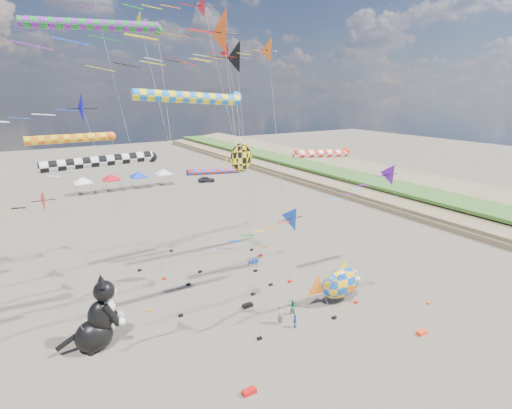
{
  "coord_description": "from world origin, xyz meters",
  "views": [
    {
      "loc": [
        -15.97,
        -16.22,
        18.23
      ],
      "look_at": [
        1.28,
        12.0,
        8.78
      ],
      "focal_mm": 28.0,
      "sensor_mm": 36.0,
      "label": 1
    }
  ],
  "objects": [
    {
      "name": "delta_kite_2",
      "position": [
        -6.93,
        19.25,
        23.51
      ],
      "size": [
        13.76,
        2.15,
        24.96
      ],
      "color": "#C7DC1D",
      "rests_on": "ground"
    },
    {
      "name": "ground",
      "position": [
        0.0,
        0.0,
        0.0
      ],
      "size": [
        260.0,
        260.0,
        0.0
      ],
      "primitive_type": "plane",
      "color": "brown",
      "rests_on": "ground"
    },
    {
      "name": "windsock_1",
      "position": [
        -9.18,
        17.21,
        22.83
      ],
      "size": [
        11.39,
        0.83,
        23.32
      ],
      "color": "#177E2B",
      "rests_on": "ground"
    },
    {
      "name": "delta_kite_4",
      "position": [
        0.66,
        16.42,
        20.84
      ],
      "size": [
        14.19,
        3.05,
        22.59
      ],
      "color": "black",
      "rests_on": "ground"
    },
    {
      "name": "delta_kite_11",
      "position": [
        1.0,
        19.62,
        25.57
      ],
      "size": [
        14.85,
        2.64,
        27.18
      ],
      "color": "red",
      "rests_on": "ground"
    },
    {
      "name": "delta_kite_10",
      "position": [
        -7.15,
        26.18,
        10.98
      ],
      "size": [
        10.93,
        1.87,
        12.28
      ],
      "color": "#23A7D1",
      "rests_on": "ground"
    },
    {
      "name": "windsock_0",
      "position": [
        7.38,
        10.42,
        12.84
      ],
      "size": [
        7.46,
        0.73,
        13.29
      ],
      "color": "red",
      "rests_on": "ground"
    },
    {
      "name": "child_green",
      "position": [
        2.3,
        7.66,
        0.63
      ],
      "size": [
        0.76,
        0.69,
        1.26
      ],
      "primitive_type": "imported",
      "rotation": [
        0.0,
        0.0,
        -0.45
      ],
      "color": "#18773F",
      "rests_on": "ground"
    },
    {
      "name": "windsock_4",
      "position": [
        2.3,
        21.54,
        9.94
      ],
      "size": [
        7.82,
        0.69,
        10.35
      ],
      "color": "red",
      "rests_on": "ground"
    },
    {
      "name": "parked_car",
      "position": [
        17.35,
        58.0,
        0.59
      ],
      "size": [
        3.7,
        2.36,
        1.17
      ],
      "primitive_type": "imported",
      "rotation": [
        0.0,
        0.0,
        1.27
      ],
      "color": "#26262D",
      "rests_on": "ground"
    },
    {
      "name": "delta_kite_0",
      "position": [
        -12.22,
        14.43,
        16.84
      ],
      "size": [
        11.18,
        2.23,
        18.27
      ],
      "color": "#0A06B9",
      "rests_on": "ground"
    },
    {
      "name": "windsock_2",
      "position": [
        -10.7,
        12.32,
        13.54
      ],
      "size": [
        9.03,
        0.79,
        13.99
      ],
      "color": "black",
      "rests_on": "ground"
    },
    {
      "name": "tent_row",
      "position": [
        1.5,
        60.0,
        3.15
      ],
      "size": [
        19.2,
        4.2,
        3.8
      ],
      "color": "white",
      "rests_on": "ground"
    },
    {
      "name": "delta_kite_9",
      "position": [
        -15.0,
        15.35,
        10.11
      ],
      "size": [
        9.37,
        1.81,
        11.36
      ],
      "color": "red",
      "rests_on": "ground"
    },
    {
      "name": "child_blue",
      "position": [
        1.26,
        6.03,
        0.57
      ],
      "size": [
        0.67,
        0.66,
        1.13
      ],
      "primitive_type": "imported",
      "rotation": [
        0.0,
        0.0,
        0.76
      ],
      "color": "#2B4C9D",
      "rests_on": "ground"
    },
    {
      "name": "angelfish_kite",
      "position": [
        1.35,
        14.96,
        12.32
      ],
      "size": [
        3.74,
        3.02,
        13.74
      ],
      "color": "yellow",
      "rests_on": "ground"
    },
    {
      "name": "windsock_5",
      "position": [
        -11.09,
        22.88,
        14.08
      ],
      "size": [
        8.85,
        0.82,
        14.56
      ],
      "color": "orange",
      "rests_on": "ground"
    },
    {
      "name": "delta_kite_6",
      "position": [
        1.46,
        5.33,
        9.03
      ],
      "size": [
        8.46,
        1.99,
        10.33
      ],
      "color": "blue",
      "rests_on": "ground"
    },
    {
      "name": "kite_bag_1",
      "position": [
        -0.38,
        10.71,
        0.15
      ],
      "size": [
        0.9,
        0.44,
        0.3
      ],
      "primitive_type": "cube",
      "color": "black",
      "rests_on": "ground"
    },
    {
      "name": "delta_kite_7",
      "position": [
        3.11,
        21.52,
        21.69
      ],
      "size": [
        13.55,
        2.25,
        23.16
      ],
      "color": "red",
      "rests_on": "ground"
    },
    {
      "name": "kite_bag_0",
      "position": [
        4.88,
        18.44,
        0.15
      ],
      "size": [
        0.9,
        0.44,
        0.3
      ],
      "primitive_type": "cube",
      "color": "#133CC0",
      "rests_on": "ground"
    },
    {
      "name": "cat_inflatable",
      "position": [
        -12.55,
        11.57,
        2.77
      ],
      "size": [
        4.29,
        2.47,
        5.53
      ],
      "primitive_type": null,
      "rotation": [
        0.0,
        0.0,
        -0.11
      ],
      "color": "black",
      "rests_on": "ground"
    },
    {
      "name": "delta_kite_8",
      "position": [
        2.21,
        12.57,
        21.03
      ],
      "size": [
        9.66,
        2.12,
        22.42
      ],
      "color": "orange",
      "rests_on": "ground"
    },
    {
      "name": "kite_bag_3",
      "position": [
        -5.54,
        1.68,
        0.15
      ],
      "size": [
        0.9,
        0.44,
        0.3
      ],
      "primitive_type": "cube",
      "color": "red",
      "rests_on": "ground"
    },
    {
      "name": "person_adult",
      "position": [
        0.6,
        7.09,
        0.86
      ],
      "size": [
        0.75,
        0.7,
        1.72
      ],
      "primitive_type": "imported",
      "rotation": [
        0.0,
        0.0,
        0.64
      ],
      "color": "gray",
      "rests_on": "ground"
    },
    {
      "name": "windsock_3",
      "position": [
        -3.94,
        12.27,
        17.69
      ],
      "size": [
        9.73,
        0.87,
        18.19
      ],
      "color": "blue",
      "rests_on": "ground"
    },
    {
      "name": "fish_inflatable",
      "position": [
        7.17,
        7.22,
        1.83
      ],
      "size": [
        5.66,
        2.42,
        3.98
      ],
      "color": "blue",
      "rests_on": "ground"
    },
    {
      "name": "kite_bag_2",
      "position": [
        9.17,
        0.12,
        0.15
      ],
      "size": [
        0.9,
        0.44,
        0.3
      ],
      "primitive_type": "cube",
      "color": "#FF4015",
      "rests_on": "ground"
    },
    {
      "name": "delta_kite_3",
      "position": [
        8.27,
        2.76,
        11.75
      ],
      "size": [
        10.22,
        1.81,
        13.01
      ],
      "color": "#7118A9",
      "rests_on": "ground"
    },
    {
      "name": "delta_kite_1",
      "position": [
        -5.4,
        6.13,
        21.21
      ],
      "size": [
        12.56,
        2.77,
        22.85
      ],
      "color": "#EC4D10",
      "rests_on": "ground"
    }
  ]
}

